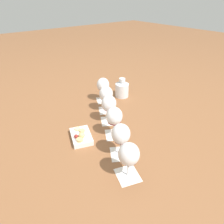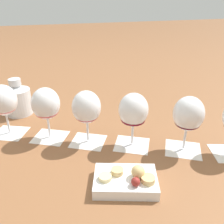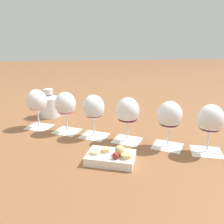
{
  "view_description": "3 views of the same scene",
  "coord_description": "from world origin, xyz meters",
  "px_view_note": "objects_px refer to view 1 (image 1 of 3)",
  "views": [
    {
      "loc": [
        0.8,
        -0.63,
        0.73
      ],
      "look_at": [
        0.0,
        0.0,
        0.12
      ],
      "focal_mm": 32.0,
      "sensor_mm": 36.0,
      "label": 1
    },
    {
      "loc": [
        -0.21,
        -0.65,
        0.45
      ],
      "look_at": [
        0.0,
        0.0,
        0.12
      ],
      "focal_mm": 38.0,
      "sensor_mm": 36.0,
      "label": 2
    },
    {
      "loc": [
        -0.12,
        -0.94,
        0.41
      ],
      "look_at": [
        0.0,
        0.0,
        0.12
      ],
      "focal_mm": 38.0,
      "sensor_mm": 36.0,
      "label": 3
    }
  ],
  "objects_px": {
    "wine_glass_3": "(114,117)",
    "wine_glass_4": "(121,135)",
    "snack_dish": "(81,136)",
    "wine_glass_0": "(103,86)",
    "wine_glass_1": "(106,95)",
    "wine_glass_2": "(109,105)",
    "ceramic_vase": "(122,89)",
    "wine_glass_5": "(129,156)"
  },
  "relations": [
    {
      "from": "wine_glass_3",
      "to": "snack_dish",
      "type": "height_order",
      "value": "wine_glass_3"
    },
    {
      "from": "wine_glass_3",
      "to": "wine_glass_1",
      "type": "bearing_deg",
      "value": 152.25
    },
    {
      "from": "wine_glass_2",
      "to": "snack_dish",
      "type": "height_order",
      "value": "wine_glass_2"
    },
    {
      "from": "wine_glass_1",
      "to": "wine_glass_4",
      "type": "height_order",
      "value": "same"
    },
    {
      "from": "wine_glass_2",
      "to": "wine_glass_3",
      "type": "bearing_deg",
      "value": -25.91
    },
    {
      "from": "wine_glass_0",
      "to": "ceramic_vase",
      "type": "bearing_deg",
      "value": 78.42
    },
    {
      "from": "wine_glass_2",
      "to": "wine_glass_5",
      "type": "bearing_deg",
      "value": -26.82
    },
    {
      "from": "wine_glass_2",
      "to": "wine_glass_3",
      "type": "height_order",
      "value": "same"
    },
    {
      "from": "wine_glass_4",
      "to": "wine_glass_1",
      "type": "bearing_deg",
      "value": 152.27
    },
    {
      "from": "wine_glass_4",
      "to": "snack_dish",
      "type": "height_order",
      "value": "wine_glass_4"
    },
    {
      "from": "wine_glass_5",
      "to": "ceramic_vase",
      "type": "relative_size",
      "value": 1.19
    },
    {
      "from": "wine_glass_5",
      "to": "ceramic_vase",
      "type": "xyz_separation_m",
      "value": [
        -0.64,
        0.52,
        -0.06
      ]
    },
    {
      "from": "wine_glass_1",
      "to": "wine_glass_2",
      "type": "relative_size",
      "value": 1.0
    },
    {
      "from": "wine_glass_1",
      "to": "wine_glass_3",
      "type": "xyz_separation_m",
      "value": [
        0.26,
        -0.14,
        0.0
      ]
    },
    {
      "from": "wine_glass_3",
      "to": "wine_glass_4",
      "type": "relative_size",
      "value": 1.0
    },
    {
      "from": "snack_dish",
      "to": "wine_glass_2",
      "type": "bearing_deg",
      "value": 101.36
    },
    {
      "from": "wine_glass_5",
      "to": "ceramic_vase",
      "type": "distance_m",
      "value": 0.83
    },
    {
      "from": "wine_glass_0",
      "to": "wine_glass_1",
      "type": "distance_m",
      "value": 0.16
    },
    {
      "from": "wine_glass_3",
      "to": "wine_glass_5",
      "type": "relative_size",
      "value": 1.0
    },
    {
      "from": "wine_glass_1",
      "to": "wine_glass_4",
      "type": "relative_size",
      "value": 1.0
    },
    {
      "from": "wine_glass_0",
      "to": "wine_glass_4",
      "type": "distance_m",
      "value": 0.62
    },
    {
      "from": "wine_glass_3",
      "to": "wine_glass_4",
      "type": "xyz_separation_m",
      "value": [
        0.15,
        -0.08,
        -0.0
      ]
    },
    {
      "from": "ceramic_vase",
      "to": "snack_dish",
      "type": "distance_m",
      "value": 0.61
    },
    {
      "from": "wine_glass_2",
      "to": "ceramic_vase",
      "type": "bearing_deg",
      "value": 126.45
    },
    {
      "from": "wine_glass_0",
      "to": "ceramic_vase",
      "type": "height_order",
      "value": "wine_glass_0"
    },
    {
      "from": "wine_glass_5",
      "to": "wine_glass_3",
      "type": "bearing_deg",
      "value": 152.73
    },
    {
      "from": "wine_glass_1",
      "to": "wine_glass_5",
      "type": "relative_size",
      "value": 1.0
    },
    {
      "from": "wine_glass_1",
      "to": "wine_glass_2",
      "type": "height_order",
      "value": "same"
    },
    {
      "from": "wine_glass_1",
      "to": "wine_glass_3",
      "type": "distance_m",
      "value": 0.29
    },
    {
      "from": "wine_glass_0",
      "to": "wine_glass_2",
      "type": "relative_size",
      "value": 1.0
    },
    {
      "from": "wine_glass_2",
      "to": "snack_dish",
      "type": "relative_size",
      "value": 0.96
    },
    {
      "from": "wine_glass_3",
      "to": "wine_glass_0",
      "type": "bearing_deg",
      "value": 151.97
    },
    {
      "from": "wine_glass_4",
      "to": "snack_dish",
      "type": "bearing_deg",
      "value": -157.97
    },
    {
      "from": "wine_glass_0",
      "to": "wine_glass_5",
      "type": "height_order",
      "value": "same"
    },
    {
      "from": "wine_glass_1",
      "to": "wine_glass_3",
      "type": "height_order",
      "value": "same"
    },
    {
      "from": "wine_glass_3",
      "to": "wine_glass_4",
      "type": "height_order",
      "value": "same"
    },
    {
      "from": "wine_glass_2",
      "to": "ceramic_vase",
      "type": "relative_size",
      "value": 1.19
    },
    {
      "from": "wine_glass_3",
      "to": "wine_glass_5",
      "type": "bearing_deg",
      "value": -27.27
    },
    {
      "from": "wine_glass_0",
      "to": "ceramic_vase",
      "type": "xyz_separation_m",
      "value": [
        0.03,
        0.16,
        -0.06
      ]
    },
    {
      "from": "wine_glass_0",
      "to": "wine_glass_2",
      "type": "bearing_deg",
      "value": -29.11
    },
    {
      "from": "wine_glass_5",
      "to": "snack_dish",
      "type": "bearing_deg",
      "value": -175.34
    },
    {
      "from": "wine_glass_5",
      "to": "ceramic_vase",
      "type": "height_order",
      "value": "wine_glass_5"
    }
  ]
}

